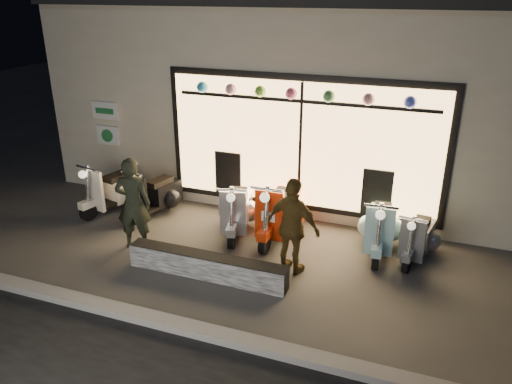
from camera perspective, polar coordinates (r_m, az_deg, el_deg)
ground at (r=8.72m, az=-3.85°, el=-7.46°), size 40.00×40.00×0.00m
kerb at (r=7.22m, az=-10.54°, el=-14.38°), size 40.00×0.25×0.12m
shop_building at (r=12.47m, az=5.49°, el=12.01°), size 10.20×6.23×4.20m
graffiti_barrier at (r=8.11m, az=-5.61°, el=-8.39°), size 2.67×0.28×0.40m
scooter_silver at (r=9.50m, az=-2.10°, el=-1.90°), size 0.71×1.49×1.06m
scooter_red at (r=9.33m, az=2.76°, el=-2.15°), size 0.52×1.60×1.15m
scooter_black at (r=10.42m, az=-11.10°, el=-0.18°), size 0.68×1.42×1.01m
scooter_cream at (r=10.82m, az=-15.57°, el=0.36°), size 0.72×1.49×1.06m
scooter_blue at (r=9.09m, az=14.07°, el=-3.75°), size 0.52×1.50×1.07m
scooter_grey at (r=9.05m, az=18.07°, el=-4.81°), size 0.56×1.29×0.92m
man at (r=8.94m, az=-13.86°, el=-1.30°), size 0.70×0.56×1.68m
woman at (r=7.95m, az=4.26°, el=-3.99°), size 1.02×0.64×1.62m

